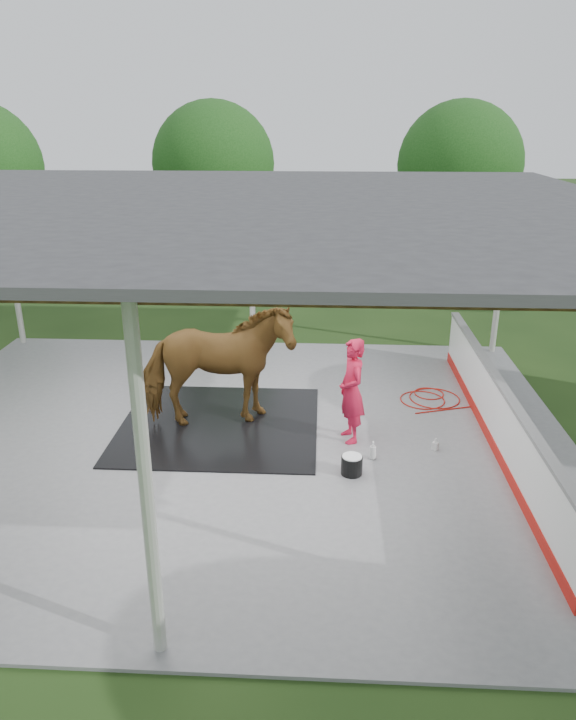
{
  "coord_description": "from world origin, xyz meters",
  "views": [
    {
      "loc": [
        1.62,
        -9.85,
        5.31
      ],
      "look_at": [
        1.07,
        0.43,
        1.36
      ],
      "focal_mm": 32.0,
      "sensor_mm": 36.0,
      "label": 1
    }
  ],
  "objects_px": {
    "wash_bucket": "(352,465)",
    "dasher_board": "(497,416)",
    "handler": "(352,391)",
    "horse": "(217,366)"
  },
  "relations": [
    {
      "from": "handler",
      "to": "wash_bucket",
      "type": "bearing_deg",
      "value": -17.13
    },
    {
      "from": "dasher_board",
      "to": "wash_bucket",
      "type": "bearing_deg",
      "value": -156.36
    },
    {
      "from": "dasher_board",
      "to": "horse",
      "type": "height_order",
      "value": "horse"
    },
    {
      "from": "horse",
      "to": "handler",
      "type": "bearing_deg",
      "value": -112.62
    },
    {
      "from": "dasher_board",
      "to": "handler",
      "type": "bearing_deg",
      "value": 178.2
    },
    {
      "from": "horse",
      "to": "handler",
      "type": "xyz_separation_m",
      "value": [
        2.34,
        -0.41,
        -0.23
      ]
    },
    {
      "from": "dasher_board",
      "to": "horse",
      "type": "distance_m",
      "value": 4.84
    },
    {
      "from": "wash_bucket",
      "to": "handler",
      "type": "bearing_deg",
      "value": 89.18
    },
    {
      "from": "handler",
      "to": "wash_bucket",
      "type": "xyz_separation_m",
      "value": [
        -0.02,
        -1.15,
        -0.75
      ]
    },
    {
      "from": "wash_bucket",
      "to": "dasher_board",
      "type": "bearing_deg",
      "value": 23.64
    }
  ]
}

